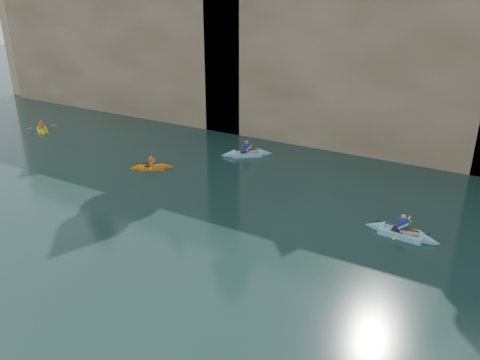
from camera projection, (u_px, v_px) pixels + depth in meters
The scene contains 10 objects.
ground at pixel (85, 332), 15.08m from camera, with size 160.00×160.00×0.00m, color black.
cliff at pixel (372, 48), 36.65m from camera, with size 70.00×16.00×12.00m, color tan.
cliff_slab_west at pixel (118, 51), 40.52m from camera, with size 26.00×2.40×10.56m, color tan.
cliff_slab_center at pixel (369, 66), 29.94m from camera, with size 24.00×2.40×11.40m, color tan.
sea_cave_west at pixel (133, 92), 40.30m from camera, with size 4.50×1.00×4.00m, color black.
sea_cave_center at pixel (278, 118), 33.82m from camera, with size 3.50×1.00×3.20m, color black.
kayaker_orange at pixel (152, 167), 28.70m from camera, with size 2.57×2.14×1.04m.
kayaker_ltblue_near at pixel (401, 233), 20.88m from camera, with size 3.40×2.60×1.33m.
kayaker_yellow at pixel (42, 130), 36.28m from camera, with size 2.56×1.93×1.07m.
kayaker_ltblue_mid at pixel (247, 154), 30.94m from camera, with size 3.19×2.76×1.31m.
Camera 1 is at (10.50, -7.82, 10.26)m, focal length 35.00 mm.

